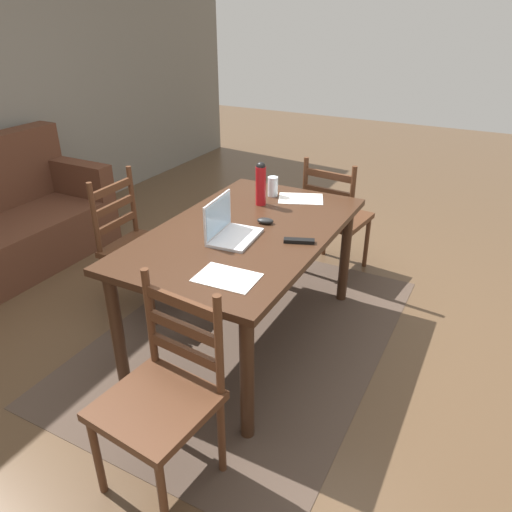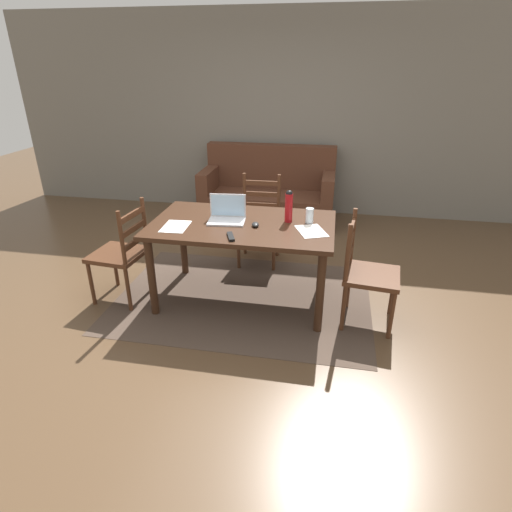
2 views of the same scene
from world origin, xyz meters
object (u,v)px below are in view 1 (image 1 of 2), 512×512
chair_left_near (162,398)px  chair_far_head (137,246)px  water_bottle (261,183)px  computer_mouse (265,221)px  dining_table (246,243)px  tv_remote (299,241)px  laptop (228,228)px  drinking_glass (273,186)px  chair_right_near (335,218)px

chair_left_near → chair_far_head: size_ratio=1.00×
water_bottle → computer_mouse: bearing=-147.7°
dining_table → tv_remote: 0.36m
dining_table → laptop: laptop is taller
chair_far_head → drinking_glass: 1.01m
laptop → tv_remote: bearing=-72.0°
chair_right_near → computer_mouse: chair_right_near is taller
chair_left_near → drinking_glass: (1.67, 0.30, 0.37)m
laptop → drinking_glass: size_ratio=2.55×
dining_table → chair_left_near: size_ratio=1.69×
drinking_glass → tv_remote: (-0.60, -0.45, -0.06)m
computer_mouse → tv_remote: 0.32m
chair_left_near → drinking_glass: chair_left_near is taller
drinking_glass → computer_mouse: bearing=-159.3°
drinking_glass → computer_mouse: (-0.45, -0.17, -0.05)m
chair_right_near → laptop: laptop is taller
dining_table → chair_right_near: 1.13m
dining_table → laptop: (-0.15, 0.03, 0.15)m
chair_left_near → chair_far_head: (1.09, 1.05, 0.00)m
water_bottle → tv_remote: size_ratio=1.68×
water_bottle → tv_remote: water_bottle is taller
chair_far_head → drinking_glass: size_ratio=7.11×
chair_right_near → chair_left_near: (-2.18, -0.01, 0.00)m
drinking_glass → tv_remote: bearing=-142.8°
drinking_glass → laptop: bearing=-174.3°
dining_table → water_bottle: size_ratio=5.62×
chair_right_near → water_bottle: (-0.70, 0.29, 0.45)m
dining_table → water_bottle: (0.39, 0.10, 0.24)m
tv_remote → drinking_glass: bearing=15.8°
drinking_glass → chair_far_head: bearing=127.8°
chair_far_head → tv_remote: 1.24m
dining_table → chair_right_near: (1.09, -0.19, -0.21)m
dining_table → computer_mouse: size_ratio=16.04×
dining_table → water_bottle: water_bottle is taller
chair_left_near → tv_remote: chair_left_near is taller
water_bottle → computer_mouse: water_bottle is taller
chair_right_near → computer_mouse: (-0.96, 0.12, 0.32)m
chair_far_head → laptop: size_ratio=2.79×
dining_table → chair_left_near: (-1.09, -0.20, -0.21)m
tv_remote → water_bottle: bearing=26.1°
chair_left_near → water_bottle: bearing=11.4°
water_bottle → computer_mouse: 0.34m
computer_mouse → laptop: bearing=147.2°
water_bottle → laptop: bearing=-172.7°
chair_left_near → water_bottle: size_ratio=3.33×
dining_table → chair_left_near: 1.13m
water_bottle → computer_mouse: (-0.26, -0.17, -0.13)m
laptop → tv_remote: size_ratio=2.00×
laptop → computer_mouse: laptop is taller
chair_right_near → dining_table: bearing=170.3°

